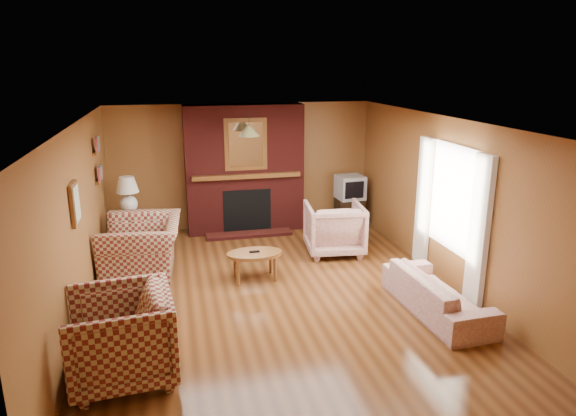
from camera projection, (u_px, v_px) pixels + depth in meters
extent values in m
plane|color=#46240F|center=(278.00, 294.00, 7.20)|extent=(6.50, 6.50, 0.00)
plane|color=white|center=(277.00, 122.00, 6.55)|extent=(6.50, 6.50, 0.00)
plane|color=brown|center=(243.00, 166.00, 9.92)|extent=(6.50, 0.00, 6.50)
plane|color=brown|center=(367.00, 330.00, 3.83)|extent=(6.50, 0.00, 6.50)
plane|color=brown|center=(79.00, 225.00, 6.33)|extent=(0.00, 6.50, 6.50)
plane|color=brown|center=(446.00, 201.00, 7.42)|extent=(0.00, 6.50, 6.50)
cube|color=#4B1310|center=(244.00, 169.00, 9.68)|extent=(2.20, 0.50, 2.40)
cube|color=black|center=(247.00, 210.00, 9.67)|extent=(0.90, 0.06, 0.80)
cube|color=#4B1310|center=(249.00, 234.00, 9.63)|extent=(1.60, 0.35, 0.06)
cube|color=brown|center=(247.00, 176.00, 9.45)|extent=(2.00, 0.18, 0.08)
cube|color=brown|center=(246.00, 144.00, 9.32)|extent=(0.78, 0.05, 0.95)
cube|color=white|center=(246.00, 145.00, 9.29)|extent=(0.62, 0.02, 0.80)
cube|color=beige|center=(479.00, 231.00, 6.55)|extent=(0.08, 0.35, 2.00)
cube|color=beige|center=(424.00, 202.00, 7.96)|extent=(0.08, 0.35, 2.00)
cube|color=white|center=(453.00, 198.00, 7.20)|extent=(0.03, 1.10, 1.50)
cube|color=brown|center=(99.00, 180.00, 8.07)|extent=(0.06, 0.55, 0.04)
cube|color=brown|center=(96.00, 152.00, 7.95)|extent=(0.06, 0.55, 0.04)
cube|color=brown|center=(75.00, 204.00, 5.96)|extent=(0.04, 0.40, 0.50)
cube|color=beige|center=(77.00, 203.00, 5.96)|extent=(0.01, 0.32, 0.42)
cylinder|color=black|center=(249.00, 118.00, 8.75)|extent=(0.01, 0.01, 0.35)
cone|color=#AA8044|center=(249.00, 131.00, 8.81)|extent=(0.36, 0.36, 0.18)
imported|color=maroon|center=(142.00, 247.00, 7.78)|extent=(1.23, 1.39, 0.85)
imported|color=maroon|center=(121.00, 337.00, 5.16)|extent=(1.13, 1.10, 0.94)
imported|color=beige|center=(437.00, 293.00, 6.62)|extent=(0.78, 1.82, 0.52)
imported|color=beige|center=(334.00, 228.00, 8.66)|extent=(1.03, 1.06, 0.87)
ellipsoid|color=brown|center=(255.00, 254.00, 7.59)|extent=(0.82, 0.51, 0.05)
cube|color=black|center=(254.00, 252.00, 7.58)|extent=(0.15, 0.05, 0.02)
cylinder|color=brown|center=(271.00, 262.00, 7.86)|extent=(0.05, 0.05, 0.38)
cylinder|color=brown|center=(235.00, 265.00, 7.74)|extent=(0.05, 0.05, 0.38)
cylinder|color=brown|center=(275.00, 270.00, 7.55)|extent=(0.05, 0.05, 0.38)
cylinder|color=brown|center=(238.00, 273.00, 7.43)|extent=(0.05, 0.05, 0.38)
cube|color=brown|center=(131.00, 230.00, 8.95)|extent=(0.51, 0.51, 0.63)
sphere|color=silver|center=(129.00, 204.00, 8.82)|extent=(0.31, 0.31, 0.31)
cylinder|color=black|center=(128.00, 194.00, 8.78)|extent=(0.03, 0.03, 0.10)
cone|color=white|center=(127.00, 185.00, 8.73)|extent=(0.38, 0.38, 0.27)
cube|color=black|center=(349.00, 212.00, 10.19)|extent=(0.51, 0.46, 0.55)
cube|color=#A6A8AE|center=(350.00, 187.00, 10.06)|extent=(0.54, 0.52, 0.46)
cube|color=black|center=(354.00, 190.00, 9.82)|extent=(0.38, 0.05, 0.33)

